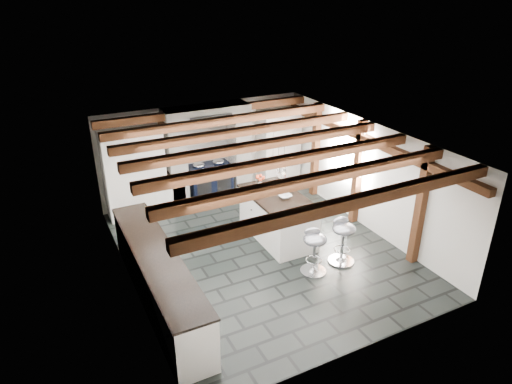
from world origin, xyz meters
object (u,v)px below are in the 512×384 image
kitchen_island (278,217)px  bar_stool_far (314,246)px  range_cooker (210,181)px  bar_stool_near (343,236)px

kitchen_island → bar_stool_far: 1.40m
range_cooker → bar_stool_near: range_cooker is taller
kitchen_island → bar_stool_near: bearing=-65.1°
kitchen_island → bar_stool_far: kitchen_island is taller
kitchen_island → bar_stool_far: size_ratio=2.13×
kitchen_island → bar_stool_far: bearing=-91.0°
bar_stool_far → range_cooker: bearing=119.2°
bar_stool_far → bar_stool_near: bearing=24.6°
bar_stool_near → bar_stool_far: bar_stool_near is taller
range_cooker → bar_stool_far: range_cooker is taller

